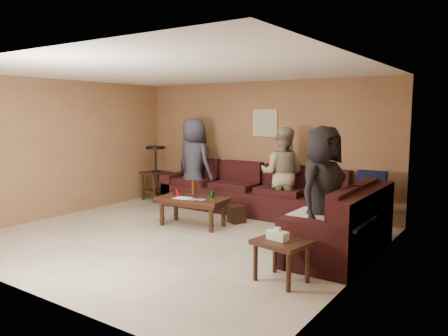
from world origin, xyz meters
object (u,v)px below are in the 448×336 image
Objects in this scene: side_table_right at (281,246)px; waste_bin at (236,214)px; person_left at (194,163)px; sectional_sofa at (273,205)px; person_right at (322,193)px; coffee_table at (192,202)px; end_table_left at (156,172)px; person_middle at (282,174)px.

side_table_right is 2.17× the size of waste_bin.
sectional_sofa is at bearing -178.75° from person_left.
person_left is at bearing 75.03° from person_right.
waste_bin is at bearing 50.95° from coffee_table.
coffee_table is (-1.07, -0.86, 0.09)m from sectional_sofa.
end_table_left is 3.08m from person_middle.
waste_bin is at bearing 33.79° from person_middle.
sectional_sofa is 2.60× the size of person_left.
waste_bin is (-0.58, -0.26, -0.18)m from sectional_sofa.
side_table_right is 0.39× the size of person_middle.
sectional_sofa is 3.79× the size of coffee_table.
person_left reaches higher than side_table_right.
waste_bin is 0.17× the size of person_right.
coffee_table is 4.11× the size of waste_bin.
waste_bin is 0.17× the size of person_left.
sectional_sofa is at bearing 58.36° from person_right.
waste_bin is (0.49, 0.61, -0.26)m from coffee_table.
person_right is at bearing -7.38° from coffee_table.
sectional_sofa is at bearing 119.85° from side_table_right.
sectional_sofa is at bearing 79.36° from person_middle.
person_left is at bearing -3.19° from end_table_left.
end_table_left reaches higher than side_table_right.
waste_bin is 0.18× the size of person_middle.
waste_bin is at bearing -156.11° from sectional_sofa.
person_left is (-0.92, 1.23, 0.48)m from coffee_table.
coffee_table is 1.68m from person_middle.
person_right reaches higher than waste_bin.
sectional_sofa is at bearing -7.82° from end_table_left.
side_table_right is at bearing -30.07° from coffee_table.
person_middle is at bearing 116.68° from side_table_right.
person_left is 1.96m from person_middle.
person_left reaches higher than waste_bin.
person_middle is (-0.03, 0.38, 0.50)m from sectional_sofa.
person_left reaches higher than person_middle.
side_table_right is at bearing 153.26° from person_left.
side_table_right is at bearing -60.15° from sectional_sofa.
end_table_left is at bearing 8.41° from person_left.
person_left is at bearing 126.94° from coffee_table.
person_left is at bearing 169.65° from sectional_sofa.
coffee_table is 0.71× the size of person_right.
waste_bin is at bearing 74.20° from person_right.
waste_bin is (2.53, -0.68, -0.47)m from end_table_left.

